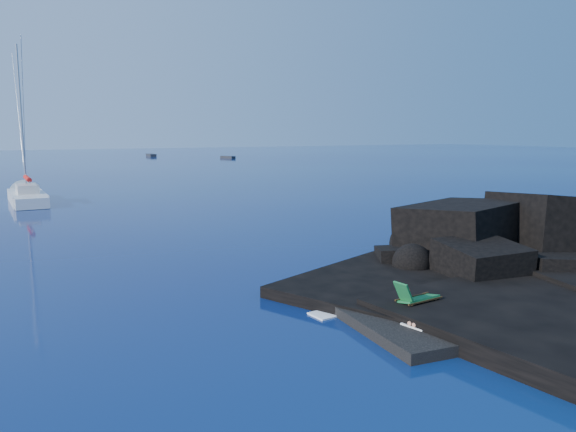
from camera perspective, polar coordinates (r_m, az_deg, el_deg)
name	(u,v)px	position (r m, az deg, el deg)	size (l,w,h in m)	color
ground	(367,342)	(17.66, 8.05, -12.55)	(400.00, 400.00, 0.00)	#040540
headland	(557,271)	(28.74, 25.69, -5.02)	(24.00, 24.00, 3.60)	black
beach	(463,314)	(20.85, 17.35, -9.53)	(8.50, 6.00, 0.70)	black
surf_foam	(392,283)	(24.34, 10.55, -6.66)	(10.00, 8.00, 0.06)	white
sailboat	(28,203)	(55.41, -24.92, 1.21)	(2.79, 13.32, 13.97)	white
deck_chair	(419,292)	(19.73, 13.17, -7.57)	(1.68, 0.74, 1.16)	#166430
towel	(429,321)	(18.67, 14.12, -10.32)	(1.79, 0.85, 0.05)	white
sunbather	(429,317)	(18.63, 14.13, -9.92)	(1.70, 0.42, 0.23)	#E99B7A
marker_cone	(409,298)	(20.00, 12.20, -8.11)	(0.41, 0.41, 0.63)	#E1530B
distant_boat_a	(151,156)	(148.54, -13.73, 5.90)	(1.53, 4.93, 0.66)	#242529
distant_boat_b	(228,158)	(135.05, -6.14, 5.85)	(1.26, 4.07, 0.54)	black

